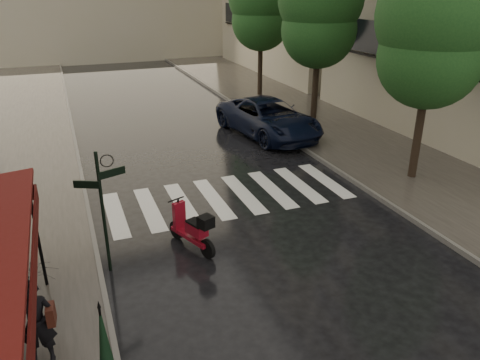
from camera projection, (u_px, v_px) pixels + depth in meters
ground at (190, 337)px, 9.34m from camera, size 120.00×120.00×0.00m
sidewalk_far at (326, 124)px, 23.01m from camera, size 5.50×60.00×0.12m
curb_near at (77, 153)px, 19.13m from camera, size 0.12×60.00×0.16m
curb_far at (275, 130)px, 22.08m from camera, size 0.12×60.00×0.16m
crosswalk at (229, 196)px, 15.47m from camera, size 7.85×3.20×0.01m
signpost at (102, 203)px, 10.80m from camera, size 1.17×0.29×3.10m
tree_near at (435, 24)px, 14.72m from camera, size 3.80×3.80×7.99m
tree_mid at (320, 5)px, 20.59m from camera, size 3.80×3.80×8.34m
tree_far at (261, 2)px, 26.71m from camera, size 3.80×3.80×8.16m
pedestrian_with_umbrella at (30, 286)px, 7.97m from camera, size 1.09×1.11×2.47m
scooter at (193, 230)px, 12.23m from camera, size 0.92×1.78×1.23m
parked_car at (268, 118)px, 21.30m from camera, size 3.60×6.23×1.63m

